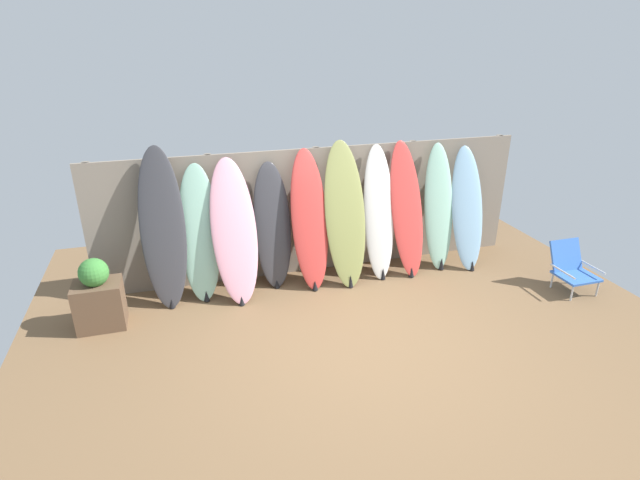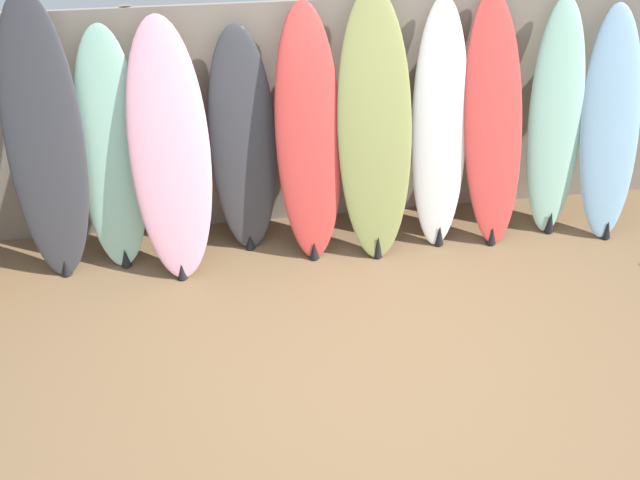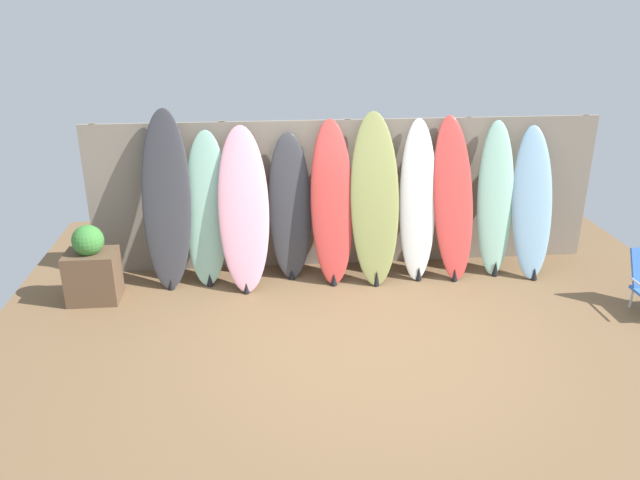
# 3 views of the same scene
# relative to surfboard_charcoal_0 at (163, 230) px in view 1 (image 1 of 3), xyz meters

# --- Properties ---
(ground) EXTENTS (7.68, 7.68, 0.00)m
(ground) POSITION_rel_surfboard_charcoal_0_xyz_m (2.08, -1.65, -0.99)
(ground) COLOR brown
(fence_back) EXTENTS (6.08, 0.11, 1.80)m
(fence_back) POSITION_rel_surfboard_charcoal_0_xyz_m (2.08, 0.36, -0.09)
(fence_back) COLOR gray
(fence_back) RESTS_ON ground
(surfboard_charcoal_0) EXTENTS (0.57, 0.57, 1.99)m
(surfboard_charcoal_0) POSITION_rel_surfboard_charcoal_0_xyz_m (0.00, 0.00, 0.00)
(surfboard_charcoal_0) COLOR #38383D
(surfboard_charcoal_0) RESTS_ON ground
(surfboard_seafoam_1) EXTENTS (0.56, 0.53, 1.75)m
(surfboard_seafoam_1) POSITION_rel_surfboard_charcoal_0_xyz_m (0.43, 0.02, -0.13)
(surfboard_seafoam_1) COLOR #9ED6BC
(surfboard_seafoam_1) RESTS_ON ground
(surfboard_pink_2) EXTENTS (0.60, 0.74, 1.80)m
(surfboard_pink_2) POSITION_rel_surfboard_charcoal_0_xyz_m (0.86, -0.10, -0.09)
(surfboard_pink_2) COLOR pink
(surfboard_pink_2) RESTS_ON ground
(surfboard_charcoal_3) EXTENTS (0.51, 0.39, 1.70)m
(surfboard_charcoal_3) POSITION_rel_surfboard_charcoal_0_xyz_m (1.39, 0.07, -0.15)
(surfboard_charcoal_3) COLOR #38383D
(surfboard_charcoal_3) RESTS_ON ground
(surfboard_red_4) EXTENTS (0.50, 0.60, 1.85)m
(surfboard_red_4) POSITION_rel_surfboard_charcoal_0_xyz_m (1.86, -0.05, -0.07)
(surfboard_red_4) COLOR #D13D38
(surfboard_red_4) RESTS_ON ground
(surfboard_olive_5) EXTENTS (0.57, 0.66, 1.93)m
(surfboard_olive_5) POSITION_rel_surfboard_charcoal_0_xyz_m (2.35, -0.08, -0.04)
(surfboard_olive_5) COLOR olive
(surfboard_olive_5) RESTS_ON ground
(surfboard_white_6) EXTENTS (0.49, 0.65, 1.83)m
(surfboard_white_6) POSITION_rel_surfboard_charcoal_0_xyz_m (2.87, -0.01, -0.09)
(surfboard_white_6) COLOR white
(surfboard_white_6) RESTS_ON ground
(surfboard_red_7) EXTENTS (0.53, 0.71, 1.86)m
(surfboard_red_7) POSITION_rel_surfboard_charcoal_0_xyz_m (3.29, -0.03, -0.07)
(surfboard_red_7) COLOR #D13D38
(surfboard_red_7) RESTS_ON ground
(surfboard_seafoam_8) EXTENTS (0.49, 0.61, 1.79)m
(surfboard_seafoam_8) POSITION_rel_surfboard_charcoal_0_xyz_m (3.82, 0.01, -0.10)
(surfboard_seafoam_8) COLOR #9ED6BC
(surfboard_seafoam_8) RESTS_ON ground
(surfboard_skyblue_9) EXTENTS (0.56, 0.77, 1.73)m
(surfboard_skyblue_9) POSITION_rel_surfboard_charcoal_0_xyz_m (4.24, -0.08, -0.13)
(surfboard_skyblue_9) COLOR #8CB7D6
(surfboard_skyblue_9) RESTS_ON ground
(beach_chair) EXTENTS (0.50, 0.57, 0.64)m
(beach_chair) POSITION_rel_surfboard_charcoal_0_xyz_m (5.19, -1.22, -0.66)
(beach_chair) COLOR silver
(beach_chair) RESTS_ON ground
(planter_box) EXTENTS (0.54, 0.41, 0.87)m
(planter_box) POSITION_rel_surfboard_charcoal_0_xyz_m (-0.80, -0.41, -0.61)
(planter_box) COLOR brown
(planter_box) RESTS_ON ground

